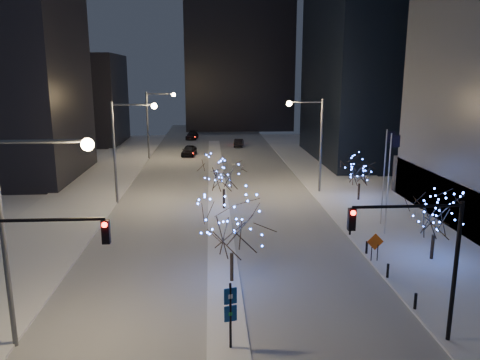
{
  "coord_description": "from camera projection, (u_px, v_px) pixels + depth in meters",
  "views": [
    {
      "loc": [
        -0.7,
        -18.41,
        12.52
      ],
      "look_at": [
        1.42,
        14.67,
        5.0
      ],
      "focal_mm": 35.0,
      "sensor_mm": 36.0,
      "label": 1
    }
  ],
  "objects": [
    {
      "name": "road",
      "position": [
        217.0,
        183.0,
        54.79
      ],
      "size": [
        20.0,
        130.0,
        0.02
      ],
      "primitive_type": "cube",
      "color": "#A0A5AE",
      "rests_on": "ground"
    },
    {
      "name": "median",
      "position": [
        218.0,
        193.0,
        49.91
      ],
      "size": [
        2.0,
        80.0,
        0.15
      ],
      "primitive_type": "cube",
      "color": "silver",
      "rests_on": "ground"
    },
    {
      "name": "east_sidewalk",
      "position": [
        390.0,
        219.0,
        41.11
      ],
      "size": [
        10.0,
        90.0,
        0.15
      ],
      "primitive_type": "cube",
      "color": "silver",
      "rests_on": "ground"
    },
    {
      "name": "west_sidewalk",
      "position": [
        53.0,
        226.0,
        39.31
      ],
      "size": [
        8.0,
        90.0,
        0.15
      ],
      "primitive_type": "cube",
      "color": "silver",
      "rests_on": "ground"
    },
    {
      "name": "filler_west_far",
      "position": [
        71.0,
        99.0,
        85.47
      ],
      "size": [
        18.0,
        16.0,
        16.0
      ],
      "primitive_type": "cube",
      "color": "black",
      "rests_on": "ground"
    },
    {
      "name": "horizon_block",
      "position": [
        238.0,
        36.0,
        105.99
      ],
      "size": [
        24.0,
        14.0,
        42.0
      ],
      "primitive_type": "cube",
      "color": "black",
      "rests_on": "ground"
    },
    {
      "name": "street_lamp_w_near",
      "position": [
        25.0,
        213.0,
        20.68
      ],
      "size": [
        4.4,
        0.56,
        10.0
      ],
      "color": "#595E66",
      "rests_on": "ground"
    },
    {
      "name": "street_lamp_w_mid",
      "position": [
        125.0,
        138.0,
        45.01
      ],
      "size": [
        4.4,
        0.56,
        10.0
      ],
      "color": "#595E66",
      "rests_on": "ground"
    },
    {
      "name": "street_lamp_w_far",
      "position": [
        154.0,
        116.0,
        69.34
      ],
      "size": [
        4.4,
        0.56,
        10.0
      ],
      "color": "#595E66",
      "rests_on": "ground"
    },
    {
      "name": "street_lamp_east",
      "position": [
        313.0,
        133.0,
        49.13
      ],
      "size": [
        3.9,
        0.56,
        10.0
      ],
      "color": "#595E66",
      "rests_on": "ground"
    },
    {
      "name": "traffic_signal_west",
      "position": [
        23.0,
        268.0,
        19.15
      ],
      "size": [
        5.26,
        0.43,
        7.0
      ],
      "color": "black",
      "rests_on": "ground"
    },
    {
      "name": "traffic_signal_east",
      "position": [
        424.0,
        249.0,
        21.2
      ],
      "size": [
        5.26,
        0.43,
        7.0
      ],
      "color": "black",
      "rests_on": "ground"
    },
    {
      "name": "flagpoles",
      "position": [
        387.0,
        173.0,
        37.29
      ],
      "size": [
        1.35,
        2.6,
        8.0
      ],
      "color": "silver",
      "rests_on": "east_sidewalk"
    },
    {
      "name": "bollards",
      "position": [
        377.0,
        258.0,
        30.96
      ],
      "size": [
        0.16,
        12.16,
        0.9
      ],
      "color": "black",
      "rests_on": "east_sidewalk"
    },
    {
      "name": "car_near",
      "position": [
        189.0,
        151.0,
        73.22
      ],
      "size": [
        2.6,
        5.06,
        1.65
      ],
      "primitive_type": "imported",
      "rotation": [
        0.0,
        0.0,
        -0.14
      ],
      "color": "black",
      "rests_on": "ground"
    },
    {
      "name": "car_mid",
      "position": [
        239.0,
        143.0,
        82.56
      ],
      "size": [
        2.07,
        4.38,
        1.39
      ],
      "primitive_type": "imported",
      "rotation": [
        0.0,
        0.0,
        2.99
      ],
      "color": "black",
      "rests_on": "ground"
    },
    {
      "name": "car_far",
      "position": [
        192.0,
        135.0,
        91.98
      ],
      "size": [
        2.59,
        5.28,
        1.48
      ],
      "primitive_type": "imported",
      "rotation": [
        0.0,
        0.0,
        -0.11
      ],
      "color": "black",
      "rests_on": "ground"
    },
    {
      "name": "holiday_tree_median_near",
      "position": [
        232.0,
        228.0,
        27.93
      ],
      "size": [
        5.6,
        5.6,
        5.34
      ],
      "color": "black",
      "rests_on": "median"
    },
    {
      "name": "holiday_tree_median_far",
      "position": [
        224.0,
        174.0,
        43.47
      ],
      "size": [
        4.96,
        4.96,
        4.97
      ],
      "color": "black",
      "rests_on": "median"
    },
    {
      "name": "holiday_tree_plaza_near",
      "position": [
        435.0,
        215.0,
        31.39
      ],
      "size": [
        4.83,
        4.83,
        4.81
      ],
      "color": "black",
      "rests_on": "east_sidewalk"
    },
    {
      "name": "holiday_tree_plaza_far",
      "position": [
        360.0,
        171.0,
        46.56
      ],
      "size": [
        4.5,
        4.5,
        4.46
      ],
      "color": "black",
      "rests_on": "east_sidewalk"
    },
    {
      "name": "wayfinding_sign",
      "position": [
        230.0,
        310.0,
        21.25
      ],
      "size": [
        0.59,
        0.23,
        3.35
      ],
      "rotation": [
        0.0,
        0.0,
        0.26
      ],
      "color": "black",
      "rests_on": "ground"
    },
    {
      "name": "construction_sign",
      "position": [
        375.0,
        244.0,
        31.49
      ],
      "size": [
        1.18,
        0.11,
        1.94
      ],
      "rotation": [
        0.0,
        0.0,
        0.06
      ],
      "color": "black",
      "rests_on": "east_sidewalk"
    }
  ]
}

